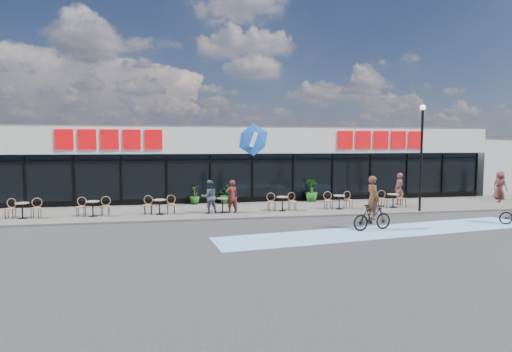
{
  "coord_description": "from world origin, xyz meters",
  "views": [
    {
      "loc": [
        -3.91,
        -16.34,
        3.56
      ],
      "look_at": [
        -0.41,
        3.5,
        1.93
      ],
      "focal_mm": 28.0,
      "sensor_mm": 36.0,
      "label": 1
    }
  ],
  "objects_px": {
    "potted_plant_mid": "(225,194)",
    "pedestrian_a": "(399,189)",
    "potted_plant_right": "(311,190)",
    "pedestrian_c": "(500,188)",
    "patron_right": "(209,197)",
    "bistro_set_0": "(23,208)",
    "cyclist_a": "(372,211)",
    "potted_plant_left": "(194,195)",
    "lamp_post": "(422,149)",
    "patron_left": "(232,196)",
    "pedestrian_b": "(500,185)"
  },
  "relations": [
    {
      "from": "bistro_set_0",
      "to": "potted_plant_right",
      "type": "xyz_separation_m",
      "value": [
        14.92,
        2.88,
        0.22
      ]
    },
    {
      "from": "potted_plant_right",
      "to": "cyclist_a",
      "type": "bearing_deg",
      "value": -89.11
    },
    {
      "from": "potted_plant_right",
      "to": "pedestrian_c",
      "type": "height_order",
      "value": "pedestrian_c"
    },
    {
      "from": "potted_plant_right",
      "to": "pedestrian_c",
      "type": "bearing_deg",
      "value": -11.74
    },
    {
      "from": "pedestrian_a",
      "to": "potted_plant_right",
      "type": "bearing_deg",
      "value": -115.71
    },
    {
      "from": "bistro_set_0",
      "to": "patron_left",
      "type": "relative_size",
      "value": 0.92
    },
    {
      "from": "bistro_set_0",
      "to": "pedestrian_b",
      "type": "distance_m",
      "value": 26.81
    },
    {
      "from": "potted_plant_mid",
      "to": "cyclist_a",
      "type": "xyz_separation_m",
      "value": [
        5.34,
        -7.73,
        0.17
      ]
    },
    {
      "from": "bistro_set_0",
      "to": "pedestrian_a",
      "type": "xyz_separation_m",
      "value": [
        19.43,
        0.77,
        0.45
      ]
    },
    {
      "from": "potted_plant_left",
      "to": "potted_plant_mid",
      "type": "relative_size",
      "value": 0.95
    },
    {
      "from": "cyclist_a",
      "to": "potted_plant_mid",
      "type": "bearing_deg",
      "value": 124.66
    },
    {
      "from": "pedestrian_b",
      "to": "patron_right",
      "type": "bearing_deg",
      "value": 82.91
    },
    {
      "from": "patron_right",
      "to": "pedestrian_a",
      "type": "bearing_deg",
      "value": 173.4
    },
    {
      "from": "potted_plant_left",
      "to": "cyclist_a",
      "type": "relative_size",
      "value": 0.47
    },
    {
      "from": "pedestrian_b",
      "to": "cyclist_a",
      "type": "bearing_deg",
      "value": 105.93
    },
    {
      "from": "potted_plant_right",
      "to": "patron_left",
      "type": "bearing_deg",
      "value": -148.81
    },
    {
      "from": "potted_plant_left",
      "to": "pedestrian_a",
      "type": "distance_m",
      "value": 11.69
    },
    {
      "from": "cyclist_a",
      "to": "patron_right",
      "type": "bearing_deg",
      "value": 144.41
    },
    {
      "from": "potted_plant_mid",
      "to": "pedestrian_a",
      "type": "relative_size",
      "value": 0.61
    },
    {
      "from": "potted_plant_mid",
      "to": "pedestrian_c",
      "type": "height_order",
      "value": "pedestrian_c"
    },
    {
      "from": "cyclist_a",
      "to": "bistro_set_0",
      "type": "bearing_deg",
      "value": 162.11
    },
    {
      "from": "potted_plant_right",
      "to": "pedestrian_c",
      "type": "distance_m",
      "value": 11.13
    },
    {
      "from": "lamp_post",
      "to": "bistro_set_0",
      "type": "bearing_deg",
      "value": 175.99
    },
    {
      "from": "potted_plant_right",
      "to": "patron_left",
      "type": "height_order",
      "value": "patron_left"
    },
    {
      "from": "potted_plant_right",
      "to": "patron_right",
      "type": "distance_m",
      "value": 7.04
    },
    {
      "from": "pedestrian_a",
      "to": "cyclist_a",
      "type": "height_order",
      "value": "cyclist_a"
    },
    {
      "from": "patron_right",
      "to": "pedestrian_a",
      "type": "height_order",
      "value": "pedestrian_a"
    },
    {
      "from": "lamp_post",
      "to": "potted_plant_mid",
      "type": "distance_m",
      "value": 10.91
    },
    {
      "from": "lamp_post",
      "to": "cyclist_a",
      "type": "xyz_separation_m",
      "value": [
        -4.35,
        -3.5,
        -2.49
      ]
    },
    {
      "from": "lamp_post",
      "to": "potted_plant_left",
      "type": "xyz_separation_m",
      "value": [
        -11.43,
        4.41,
        -2.68
      ]
    },
    {
      "from": "potted_plant_mid",
      "to": "patron_right",
      "type": "height_order",
      "value": "patron_right"
    },
    {
      "from": "patron_right",
      "to": "cyclist_a",
      "type": "distance_m",
      "value": 7.88
    },
    {
      "from": "lamp_post",
      "to": "patron_left",
      "type": "relative_size",
      "value": 3.26
    },
    {
      "from": "potted_plant_right",
      "to": "cyclist_a",
      "type": "height_order",
      "value": "cyclist_a"
    },
    {
      "from": "potted_plant_left",
      "to": "patron_left",
      "type": "bearing_deg",
      "value": -61.48
    },
    {
      "from": "potted_plant_right",
      "to": "patron_right",
      "type": "relative_size",
      "value": 0.81
    },
    {
      "from": "potted_plant_mid",
      "to": "pedestrian_a",
      "type": "xyz_separation_m",
      "value": [
        9.73,
        -2.1,
        0.36
      ]
    },
    {
      "from": "bistro_set_0",
      "to": "pedestrian_b",
      "type": "height_order",
      "value": "pedestrian_b"
    },
    {
      "from": "patron_left",
      "to": "pedestrian_b",
      "type": "xyz_separation_m",
      "value": [
        16.99,
        1.9,
        0.05
      ]
    },
    {
      "from": "bistro_set_0",
      "to": "potted_plant_left",
      "type": "xyz_separation_m",
      "value": [
        7.97,
        3.05,
        0.07
      ]
    },
    {
      "from": "lamp_post",
      "to": "pedestrian_a",
      "type": "relative_size",
      "value": 3.0
    },
    {
      "from": "bistro_set_0",
      "to": "potted_plant_mid",
      "type": "xyz_separation_m",
      "value": [
        9.7,
        2.87,
        0.1
      ]
    },
    {
      "from": "bistro_set_0",
      "to": "pedestrian_a",
      "type": "height_order",
      "value": "pedestrian_a"
    },
    {
      "from": "lamp_post",
      "to": "potted_plant_right",
      "type": "bearing_deg",
      "value": 136.53
    },
    {
      "from": "bistro_set_0",
      "to": "pedestrian_c",
      "type": "xyz_separation_m",
      "value": [
        25.82,
        0.62,
        0.39
      ]
    },
    {
      "from": "potted_plant_mid",
      "to": "pedestrian_c",
      "type": "bearing_deg",
      "value": -7.97
    },
    {
      "from": "patron_left",
      "to": "pedestrian_b",
      "type": "distance_m",
      "value": 17.1
    },
    {
      "from": "pedestrian_a",
      "to": "pedestrian_b",
      "type": "relative_size",
      "value": 1.02
    },
    {
      "from": "patron_right",
      "to": "pedestrian_c",
      "type": "bearing_deg",
      "value": 170.85
    },
    {
      "from": "potted_plant_right",
      "to": "pedestrian_a",
      "type": "xyz_separation_m",
      "value": [
        4.5,
        -2.11,
        0.23
      ]
    }
  ]
}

